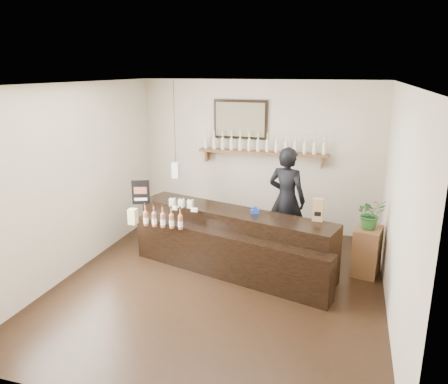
% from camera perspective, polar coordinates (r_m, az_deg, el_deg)
% --- Properties ---
extents(ground, '(5.00, 5.00, 0.00)m').
position_cam_1_polar(ground, '(6.39, -0.56, -12.03)').
color(ground, black).
rests_on(ground, ground).
extents(room_shell, '(5.00, 5.00, 5.00)m').
position_cam_1_polar(room_shell, '(5.79, -0.61, 3.05)').
color(room_shell, beige).
rests_on(room_shell, ground).
extents(back_wall_decor, '(2.66, 0.96, 1.69)m').
position_cam_1_polar(back_wall_decor, '(8.07, 3.42, 7.00)').
color(back_wall_decor, brown).
rests_on(back_wall_decor, ground).
extents(counter, '(3.25, 1.70, 1.05)m').
position_cam_1_polar(counter, '(6.71, 0.96, -6.62)').
color(counter, black).
rests_on(counter, ground).
extents(promo_sign, '(0.27, 0.11, 0.39)m').
position_cam_1_polar(promo_sign, '(7.04, -10.82, -0.04)').
color(promo_sign, black).
rests_on(promo_sign, counter).
extents(paper_bag, '(0.15, 0.12, 0.33)m').
position_cam_1_polar(paper_bag, '(6.32, 12.20, -2.27)').
color(paper_bag, olive).
rests_on(paper_bag, counter).
extents(tape_dispenser, '(0.14, 0.08, 0.11)m').
position_cam_1_polar(tape_dispenser, '(6.52, 4.05, -2.47)').
color(tape_dispenser, '#173BA2').
rests_on(tape_dispenser, counter).
extents(side_cabinet, '(0.45, 0.56, 0.72)m').
position_cam_1_polar(side_cabinet, '(6.90, 18.16, -7.34)').
color(side_cabinet, brown).
rests_on(side_cabinet, ground).
extents(potted_plant, '(0.51, 0.48, 0.45)m').
position_cam_1_polar(potted_plant, '(6.70, 18.59, -2.70)').
color(potted_plant, '#275D25').
rests_on(potted_plant, side_cabinet).
extents(shopkeeper, '(0.83, 0.66, 2.00)m').
position_cam_1_polar(shopkeeper, '(7.29, 8.21, -0.12)').
color(shopkeeper, black).
rests_on(shopkeeper, ground).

